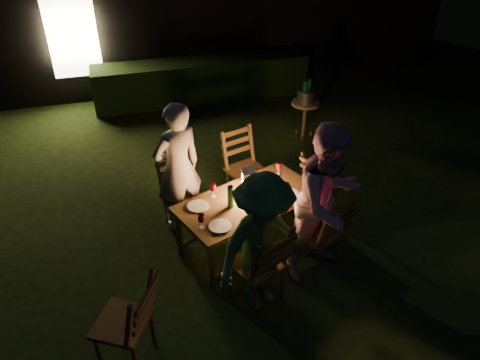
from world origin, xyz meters
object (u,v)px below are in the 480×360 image
object	(u,v)px
chair_far_left	(183,208)
side_table	(305,106)
person_house_side	(178,168)
lantern	(249,184)
dining_table	(248,204)
chair_near_left	(258,277)
chair_end	(320,191)
person_opp_right	(328,202)
ice_bucket	(306,96)
bottle_bucket_b	(308,92)
chair_far_right	(245,180)
bottle_bucket_a	(304,95)
chair_spare	(127,335)
person_opp_left	(262,245)
bottle_table	(231,197)

from	to	relation	value
chair_far_left	side_table	size ratio (longest dim) A/B	1.53
person_house_side	lantern	xyz separation A→B (m)	(0.75, -0.54, -0.02)
dining_table	chair_near_left	size ratio (longest dim) A/B	1.71
chair_end	person_opp_right	bearing A→B (deg)	-45.58
ice_bucket	chair_near_left	bearing A→B (deg)	-119.17
chair_end	bottle_bucket_b	bearing A→B (deg)	139.88
chair_far_right	bottle_bucket_a	xyz separation A→B (m)	(1.43, 1.48, 0.48)
chair_far_right	bottle_bucket_a	world-z (taller)	chair_far_right
chair_spare	lantern	size ratio (longest dim) A/B	3.05
chair_far_right	chair_end	distance (m)	1.03
chair_far_right	dining_table	bearing A→B (deg)	57.93
ice_bucket	bottle_bucket_a	world-z (taller)	bottle_bucket_a
dining_table	person_opp_right	world-z (taller)	person_opp_right
person_opp_left	lantern	bearing A→B (deg)	60.11
chair_near_left	ice_bucket	bearing A→B (deg)	37.07
dining_table	chair_far_right	world-z (taller)	chair_far_right
chair_far_left	side_table	world-z (taller)	chair_far_left
dining_table	person_opp_left	distance (m)	0.95
person_house_side	bottle_table	world-z (taller)	person_house_side
chair_end	chair_spare	size ratio (longest dim) A/B	0.86
person_opp_right	bottle_bucket_a	world-z (taller)	person_opp_right
chair_far_right	ice_bucket	world-z (taller)	chair_far_right
person_opp_left	bottle_bucket_a	distance (m)	3.78
chair_near_left	side_table	xyz separation A→B (m)	(1.85, 3.32, 0.24)
chair_near_left	person_house_side	distance (m)	1.68
chair_end	ice_bucket	bearing A→B (deg)	140.88
chair_near_left	lantern	distance (m)	1.09
person_house_side	bottle_bucket_a	world-z (taller)	person_house_side
side_table	person_opp_left	bearing A→B (deg)	-118.63
chair_far_left	person_house_side	distance (m)	0.58
chair_near_left	bottle_bucket_a	distance (m)	3.78
ice_bucket	bottle_bucket_b	distance (m)	0.08
chair_far_left	bottle_table	distance (m)	0.96
chair_far_right	person_opp_left	distance (m)	1.94
bottle_table	side_table	size ratio (longest dim) A/B	0.44
person_house_side	ice_bucket	size ratio (longest dim) A/B	5.80
lantern	bottle_bucket_b	xyz separation A→B (m)	(1.74, 2.41, -0.05)
chair_far_left	bottle_table	size ratio (longest dim) A/B	3.50
person_opp_left	bottle_bucket_b	size ratio (longest dim) A/B	5.07
person_house_side	dining_table	bearing A→B (deg)	118.76
person_opp_left	bottle_bucket_b	world-z (taller)	person_opp_left
chair_spare	person_opp_left	distance (m)	1.53
person_house_side	chair_far_left	bearing A→B (deg)	91.11
dining_table	person_opp_right	distance (m)	0.98
chair_far_right	side_table	distance (m)	2.14
chair_far_right	lantern	xyz separation A→B (m)	(-0.21, -0.85, 0.53)
ice_bucket	chair_end	bearing A→B (deg)	-105.92
dining_table	person_opp_right	xyz separation A→B (m)	(0.72, -0.60, 0.31)
dining_table	bottle_bucket_a	world-z (taller)	bottle_bucket_a
chair_spare	person_opp_right	xyz separation A→B (m)	(2.25, 0.66, 0.61)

